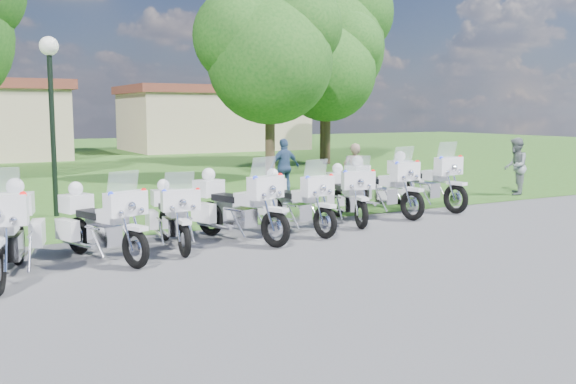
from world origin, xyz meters
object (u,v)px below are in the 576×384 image
motorcycle_2 (100,222)px  motorcycle_5 (294,201)px  motorcycle_3 (172,214)px  bystander_a (354,174)px  motorcycle_6 (347,193)px  bystander_b (515,167)px  bystander_c (284,167)px  motorcycle_8 (423,180)px  motorcycle_4 (236,205)px  motorcycle_7 (380,186)px  motorcycle_1 (9,229)px  lamp_post (50,82)px

motorcycle_2 → motorcycle_5: size_ratio=0.96×
motorcycle_2 → motorcycle_3: bearing=175.3°
bystander_a → motorcycle_6: bearing=88.2°
bystander_b → bystander_c: 6.92m
motorcycle_8 → motorcycle_5: bearing=8.3°
bystander_b → motorcycle_5: bearing=-27.0°
motorcycle_3 → motorcycle_5: (2.73, 0.27, 0.04)m
motorcycle_8 → motorcycle_4: bearing=7.0°
bystander_c → motorcycle_8: bearing=112.4°
motorcycle_3 → motorcycle_8: size_ratio=0.83×
motorcycle_7 → bystander_b: size_ratio=1.47×
motorcycle_6 → bystander_b: bearing=-152.8°
bystander_c → bystander_a: bearing=105.9°
bystander_c → motorcycle_1: bearing=33.2°
motorcycle_4 → motorcycle_7: motorcycle_7 is taller
bystander_b → motorcycle_3: bearing=-28.6°
motorcycle_1 → bystander_a: 9.81m
motorcycle_2 → bystander_a: 8.29m
motorcycle_6 → motorcycle_2: bearing=26.7°
motorcycle_2 → motorcycle_6: (5.77, 1.14, -0.00)m
motorcycle_6 → bystander_a: (1.77, 2.27, 0.17)m
motorcycle_4 → motorcycle_8: 6.14m
motorcycle_4 → motorcycle_1: bearing=-8.1°
lamp_post → bystander_b: (12.74, -2.49, -2.33)m
lamp_post → bystander_c: (6.59, 0.69, -2.34)m
motorcycle_2 → bystander_a: bystander_a is taller
motorcycle_1 → motorcycle_8: (10.10, 2.37, 0.01)m
motorcycle_2 → motorcycle_3: 1.44m
motorcycle_6 → lamp_post: size_ratio=0.54×
motorcycle_8 → bystander_b: 4.25m
motorcycle_7 → bystander_c: 4.22m
motorcycle_8 → motorcycle_2: bearing=5.3°
motorcycle_1 → bystander_c: (8.14, 6.25, 0.12)m
motorcycle_2 → bystander_b: (12.82, 2.61, 0.20)m
motorcycle_1 → motorcycle_7: 8.73m
motorcycle_4 → bystander_b: bearing=172.1°
motorcycle_1 → bystander_c: bearing=-128.4°
motorcycle_2 → motorcycle_8: 8.85m
motorcycle_2 → motorcycle_8: bearing=171.8°
motorcycle_2 → bystander_a: bearing=-176.3°
motorcycle_3 → bystander_c: bystander_c is taller
bystander_c → motorcycle_5: bearing=59.1°
motorcycle_4 → motorcycle_2: bearing=-11.4°
lamp_post → motorcycle_1: bearing=-105.6°
motorcycle_8 → lamp_post: lamp_post is taller
motorcycle_4 → motorcycle_3: bearing=-19.3°
motorcycle_3 → bystander_c: 7.56m
motorcycle_4 → motorcycle_8: (5.95, 1.49, 0.04)m
bystander_a → bystander_c: bearing=-33.6°
motorcycle_1 → bystander_a: size_ratio=1.55×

